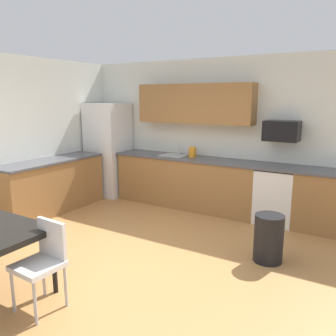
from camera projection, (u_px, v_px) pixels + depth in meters
ground_plane at (128, 258)px, 4.34m from camera, size 12.00×12.00×0.00m
wall_back at (214, 134)px, 6.30m from camera, size 5.80×0.10×2.70m
cabinet_run_back at (186, 183)px, 6.38m from camera, size 2.72×0.60×0.90m
cabinet_run_back_right at (324, 202)px, 5.19m from camera, size 0.83×0.60×0.90m
cabinet_run_left at (52, 187)px, 6.08m from camera, size 0.60×2.00×0.90m
countertop_back at (205, 160)px, 6.09m from camera, size 4.80×0.64×0.04m
countertop_left at (50, 161)px, 5.99m from camera, size 0.64×2.00×0.04m
upper_cabinets_back at (194, 104)px, 6.15m from camera, size 2.20×0.34×0.70m
refrigerator at (108, 149)px, 7.11m from camera, size 0.76×0.70×1.90m
oven_range at (276, 195)px, 5.55m from camera, size 0.60×0.60×0.91m
microwave at (282, 131)px, 5.42m from camera, size 0.54×0.36×0.32m
sink_basin at (174, 159)px, 6.42m from camera, size 0.48×0.40×0.14m
sink_faucet at (179, 149)px, 6.54m from camera, size 0.02×0.02×0.24m
chair_near_table at (44, 258)px, 3.27m from camera, size 0.42×0.42×0.85m
trash_bin at (269, 238)px, 4.23m from camera, size 0.36×0.36×0.60m
kettle at (192, 153)px, 6.25m from camera, size 0.14×0.14×0.20m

